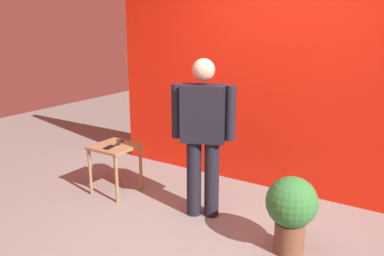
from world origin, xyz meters
The scene contains 7 objects.
ground_plane centered at (0.00, 0.00, 0.00)m, with size 12.00×12.00×0.00m, color gray.
back_wall_red centered at (0.00, 1.65, 1.37)m, with size 4.40×0.12×2.74m, color red.
standing_person centered at (-0.32, 0.55, 0.90)m, with size 0.62×0.37×1.61m.
side_table centered at (-1.46, 0.48, 0.47)m, with size 0.47×0.47×0.57m.
cell_phone centered at (-1.45, 0.39, 0.58)m, with size 0.07×0.14×0.01m, color black.
tv_remote centered at (-1.46, 0.56, 0.58)m, with size 0.04×0.17×0.02m, color black.
potted_plant centered at (0.67, 0.36, 0.41)m, with size 0.44×0.44×0.69m.
Camera 1 is at (1.69, -2.76, 1.97)m, focal length 38.32 mm.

